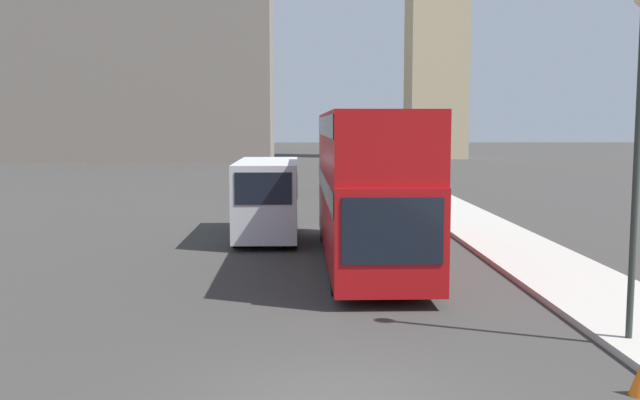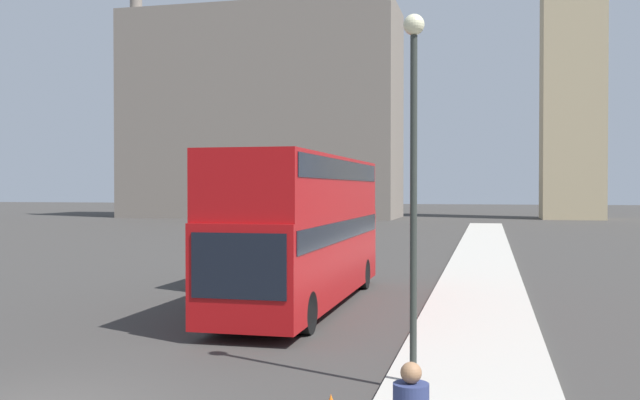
% 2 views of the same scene
% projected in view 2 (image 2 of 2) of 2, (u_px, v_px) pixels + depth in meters
% --- Properties ---
extents(building_block_distant, '(32.80, 11.79, 30.09)m').
position_uv_depth(building_block_distant, '(262.00, 115.00, 85.81)').
color(building_block_distant, slate).
rests_on(building_block_distant, ground_plane).
extents(red_double_decker_bus, '(2.51, 11.24, 4.35)m').
position_uv_depth(red_double_decker_bus, '(304.00, 223.00, 20.83)').
color(red_double_decker_bus, '#A80F11').
rests_on(red_double_decker_bus, ground_plane).
extents(white_van, '(2.13, 6.15, 2.74)m').
position_uv_depth(white_van, '(254.00, 243.00, 26.03)').
color(white_van, silver).
rests_on(white_van, ground_plane).
extents(street_lamp, '(0.36, 0.36, 6.25)m').
position_uv_depth(street_lamp, '(414.00, 144.00, 12.07)').
color(street_lamp, '#2D332D').
rests_on(street_lamp, sidewalk_strip).
extents(parked_sedan, '(1.83, 4.31, 1.46)m').
position_uv_depth(parked_sedan, '(331.00, 235.00, 42.44)').
color(parked_sedan, black).
rests_on(parked_sedan, ground_plane).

